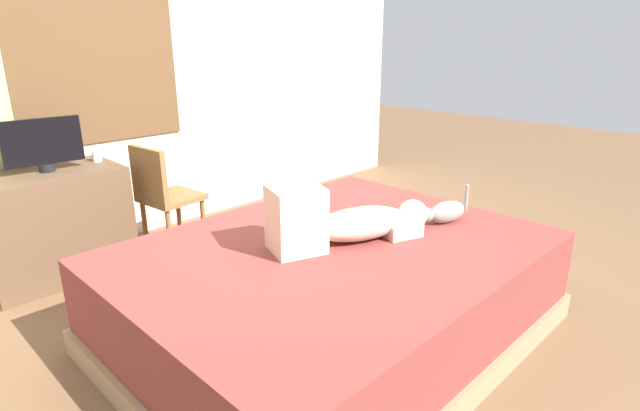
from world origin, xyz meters
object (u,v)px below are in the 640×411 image
Objects in this scene: person_lying at (345,221)px; chair_by_desk at (163,194)px; desk at (54,224)px; cat at (444,212)px; tv_monitor at (43,144)px; bed at (333,291)px; cup at (97,156)px.

person_lying reaches higher than chair_by_desk.
cat is at bearing -54.57° from desk.
chair_by_desk is (-0.83, 1.81, -0.10)m from cat.
bed is at bearing -67.49° from tv_monitor.
chair_by_desk is (0.66, -0.30, 0.14)m from desk.
tv_monitor is (-0.77, 1.87, 0.66)m from bed.
person_lying is (0.09, -0.00, 0.39)m from bed.
tv_monitor reaches higher than bed.
cat is (0.62, -0.23, -0.05)m from person_lying.
person_lying is at bearing -1.81° from bed.
bed is 2.51× the size of desk.
cat is at bearing -54.93° from tv_monitor.
desk is 1.05× the size of chair_by_desk.
bed is 2.63× the size of chair_by_desk.
desk is (-0.88, 1.87, -0.28)m from person_lying.
person_lying is 2.65× the size of cat.
tv_monitor is at bearing -172.89° from cup.
bed is 6.46× the size of cat.
chair_by_desk is (-0.13, 1.57, 0.24)m from bed.
cat is 2.43m from cup.
cat is at bearing -18.43° from bed.
bed is 0.81m from cat.
bed is at bearing -85.30° from chair_by_desk.
person_lying is at bearing -82.24° from chair_by_desk.
cup is (0.35, 0.04, -0.14)m from tv_monitor.
desk is at bearing 180.00° from tv_monitor.
tv_monitor is (0.02, -0.00, 0.55)m from desk.
cat is at bearing -65.29° from chair_by_desk.
cup is at bearing 102.57° from bed.
chair_by_desk is (0.65, -0.30, -0.41)m from tv_monitor.
cat is 1.99m from chair_by_desk.
desk is 0.74m from chair_by_desk.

